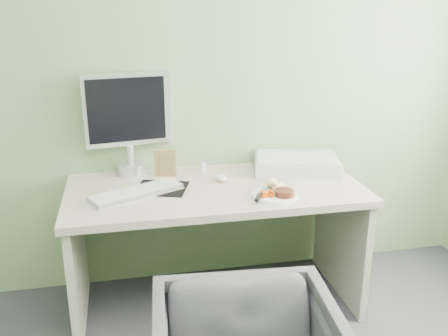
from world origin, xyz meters
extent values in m
plane|color=gray|center=(0.00, 2.00, 1.35)|extent=(3.50, 0.00, 3.50)
cube|color=#B6A898|center=(0.00, 1.62, 0.71)|extent=(1.60, 0.75, 0.04)
cube|color=#B2AE98|center=(-0.76, 1.62, 0.34)|extent=(0.04, 0.70, 0.69)
cube|color=#B2AE98|center=(0.76, 1.62, 0.34)|extent=(0.04, 0.70, 0.69)
cylinder|color=white|center=(0.28, 1.42, 0.74)|extent=(0.25, 0.25, 0.01)
cylinder|color=black|center=(0.31, 1.39, 0.76)|extent=(0.12, 0.12, 0.03)
ellipsoid|color=tan|center=(0.30, 1.48, 0.77)|extent=(0.14, 0.12, 0.06)
cube|color=#F04D05|center=(0.22, 1.40, 0.76)|extent=(0.06, 0.05, 0.04)
cube|color=silver|center=(0.22, 1.47, 0.75)|extent=(0.08, 0.12, 0.01)
cube|color=black|center=(0.17, 1.36, 0.76)|extent=(0.06, 0.09, 0.02)
cube|color=black|center=(-0.29, 1.66, 0.73)|extent=(0.33, 0.31, 0.00)
cube|color=white|center=(-0.42, 1.58, 0.75)|extent=(0.50, 0.35, 0.02)
ellipsoid|color=white|center=(0.05, 1.71, 0.75)|extent=(0.08, 0.11, 0.04)
cube|color=#A6804D|center=(-0.25, 1.85, 0.81)|extent=(0.12, 0.05, 0.16)
cylinder|color=white|center=(-0.02, 1.87, 0.76)|extent=(0.03, 0.03, 0.06)
cone|color=#91C9E8|center=(-0.02, 1.87, 0.80)|extent=(0.02, 0.02, 0.02)
cube|color=silver|center=(0.52, 1.79, 0.77)|extent=(0.56, 0.44, 0.08)
cylinder|color=silver|center=(-0.44, 1.92, 0.76)|extent=(0.15, 0.15, 0.07)
cylinder|color=silver|center=(-0.44, 1.92, 0.85)|extent=(0.04, 0.04, 0.11)
cube|color=silver|center=(-0.44, 1.95, 1.11)|extent=(0.49, 0.12, 0.41)
cube|color=black|center=(-0.44, 1.92, 1.11)|extent=(0.43, 0.07, 0.36)
camera|label=1|loc=(-0.47, -0.87, 1.69)|focal=40.00mm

